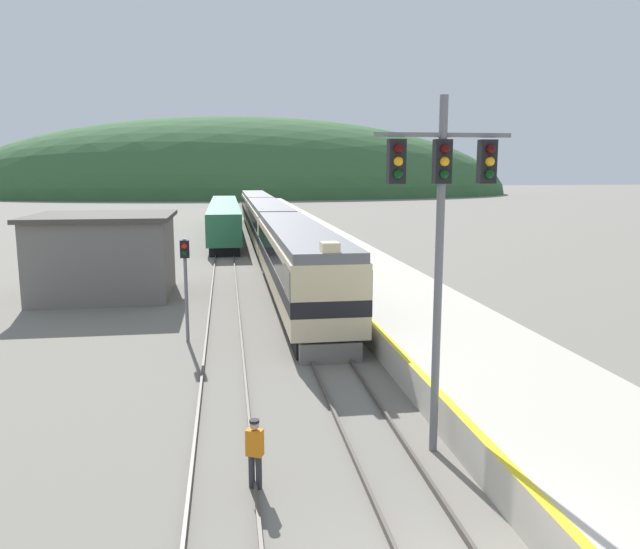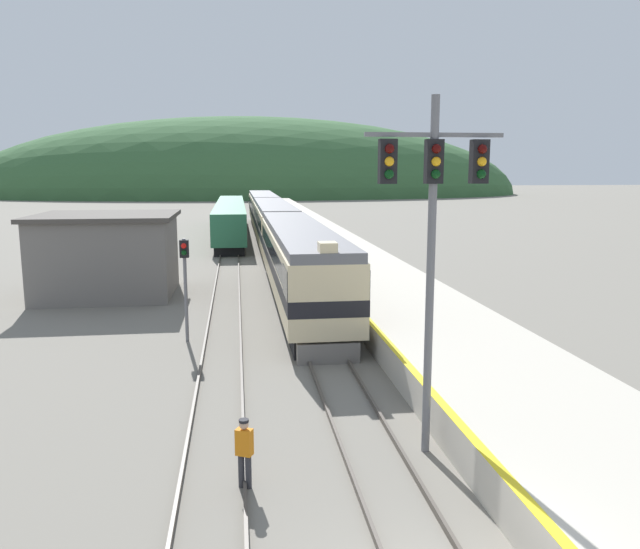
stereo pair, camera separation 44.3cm
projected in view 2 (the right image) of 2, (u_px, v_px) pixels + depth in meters
name	position (u px, v px, depth m)	size (l,w,h in m)	color
track_main	(263.00, 225.00, 78.31)	(1.52, 180.00, 0.16)	#4C443D
track_siding	(232.00, 225.00, 77.80)	(1.52, 180.00, 0.16)	#4C443D
platform	(320.00, 238.00, 59.29)	(5.70, 140.00, 1.08)	#BCB5A5
distant_hills	(248.00, 195.00, 169.34)	(148.86, 66.99, 41.47)	#335B33
station_shed	(108.00, 255.00, 34.68)	(7.55, 7.01, 4.55)	slate
express_train_lead_car	(299.00, 261.00, 32.58)	(2.99, 21.75, 4.41)	black
carriage_second	(274.00, 224.00, 54.73)	(2.98, 21.35, 4.05)	black
carriage_third	(263.00, 208.00, 76.45)	(2.98, 21.35, 4.05)	black
siding_train	(231.00, 218.00, 66.43)	(2.90, 35.05, 3.46)	black
signal_mast_main	(433.00, 212.00, 14.65)	(3.30, 0.42, 8.67)	slate
signal_post_siding	(185.00, 269.00, 25.12)	(0.36, 0.42, 4.24)	slate
track_worker	(244.00, 449.00, 13.73)	(0.42, 0.36, 1.60)	#2D2D33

